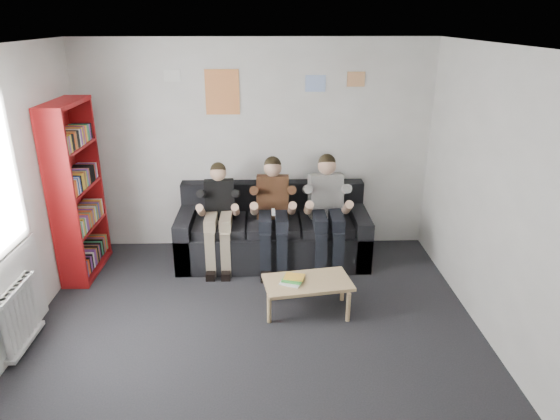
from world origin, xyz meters
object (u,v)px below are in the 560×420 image
object	(u,v)px
sofa	(273,233)
person_middle	(273,214)
bookshelf	(77,191)
person_left	(219,216)
coffee_table	(307,285)
person_right	(327,213)

from	to	relation	value
sofa	person_middle	world-z (taller)	person_middle
sofa	bookshelf	bearing A→B (deg)	-172.48
sofa	person_left	size ratio (longest dim) A/B	1.85
sofa	person_middle	xyz separation A→B (m)	(0.00, -0.21, 0.35)
bookshelf	coffee_table	xyz separation A→B (m)	(2.62, -0.99, -0.72)
sofa	person_right	bearing A→B (deg)	-17.58
bookshelf	person_left	world-z (taller)	bookshelf
person_middle	person_right	xyz separation A→B (m)	(0.66, -0.00, 0.01)
bookshelf	person_right	bearing A→B (deg)	2.63
bookshelf	person_right	world-z (taller)	bookshelf
person_left	person_middle	world-z (taller)	person_middle
coffee_table	person_middle	distance (m)	1.19
person_middle	person_right	size ratio (longest dim) A/B	0.98
bookshelf	person_left	size ratio (longest dim) A/B	1.61
bookshelf	person_middle	world-z (taller)	bookshelf
bookshelf	person_left	bearing A→B (deg)	4.28
person_right	person_middle	bearing A→B (deg)	172.00
bookshelf	person_left	distance (m)	1.66
person_left	person_middle	distance (m)	0.66
bookshelf	coffee_table	world-z (taller)	bookshelf
sofa	coffee_table	bearing A→B (deg)	-75.33
bookshelf	person_middle	size ratio (longest dim) A/B	1.53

